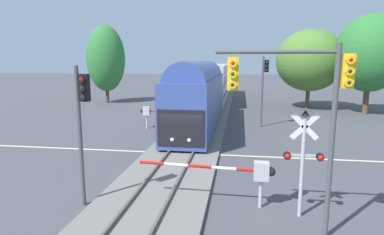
% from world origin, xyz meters
% --- Properties ---
extents(ground_plane, '(220.00, 220.00, 0.00)m').
position_xyz_m(ground_plane, '(0.00, 0.00, 0.00)').
color(ground_plane, '#47474C').
extents(road_centre_stripe, '(44.00, 0.20, 0.01)m').
position_xyz_m(road_centre_stripe, '(0.00, 0.00, 0.00)').
color(road_centre_stripe, beige).
rests_on(road_centre_stripe, ground).
extents(railway_track, '(4.40, 80.00, 0.32)m').
position_xyz_m(railway_track, '(0.00, 0.00, 0.10)').
color(railway_track, slate).
rests_on(railway_track, ground).
extents(commuter_train, '(3.04, 38.96, 5.16)m').
position_xyz_m(commuter_train, '(0.00, 17.36, 2.78)').
color(commuter_train, '#384C93').
rests_on(commuter_train, railway_track).
extents(crossing_gate_near, '(5.27, 0.40, 1.80)m').
position_xyz_m(crossing_gate_near, '(3.69, -6.77, 1.40)').
color(crossing_gate_near, '#B7B7BC').
rests_on(crossing_gate_near, ground).
extents(crossing_signal_mast, '(1.36, 0.44, 3.90)m').
position_xyz_m(crossing_signal_mast, '(5.58, -7.33, 2.38)').
color(crossing_signal_mast, '#B2B2B7').
rests_on(crossing_signal_mast, ground).
extents(crossing_gate_far, '(5.84, 0.40, 1.80)m').
position_xyz_m(crossing_gate_far, '(-3.56, 6.77, 1.40)').
color(crossing_gate_far, '#B7B7BC').
rests_on(crossing_gate_far, ground).
extents(traffic_signal_median, '(0.53, 0.38, 5.37)m').
position_xyz_m(traffic_signal_median, '(-2.42, -7.59, 3.60)').
color(traffic_signal_median, '#4C4C51').
rests_on(traffic_signal_median, ground).
extents(traffic_signal_far_side, '(0.53, 0.38, 5.87)m').
position_xyz_m(traffic_signal_far_side, '(5.26, 8.77, 3.93)').
color(traffic_signal_far_side, '#4C4C51').
rests_on(traffic_signal_far_side, ground).
extents(traffic_signal_near_right, '(4.00, 0.38, 6.05)m').
position_xyz_m(traffic_signal_near_right, '(5.17, -8.68, 4.54)').
color(traffic_signal_near_right, '#4C4C51').
rests_on(traffic_signal_near_right, ground).
extents(oak_far_right, '(7.51, 7.51, 8.98)m').
position_xyz_m(oak_far_right, '(11.01, 20.24, 5.50)').
color(oak_far_right, brown).
rests_on(oak_far_right, ground).
extents(maple_right_background, '(6.77, 6.77, 10.16)m').
position_xyz_m(maple_right_background, '(16.26, 17.23, 6.23)').
color(maple_right_background, brown).
rests_on(maple_right_background, ground).
extents(pine_left_background, '(4.90, 4.90, 9.96)m').
position_xyz_m(pine_left_background, '(-13.96, 21.91, 5.73)').
color(pine_left_background, '#4C3828').
rests_on(pine_left_background, ground).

